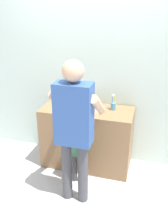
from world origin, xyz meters
TOP-DOWN VIEW (x-y plane):
  - ground_plane at (0.00, 0.00)m, footprint 14.00×14.00m
  - back_wall at (0.00, 0.62)m, footprint 4.40×0.08m
  - vanity_cabinet at (0.00, 0.30)m, footprint 1.22×0.54m
  - sink_basin at (0.00, 0.28)m, footprint 0.37×0.37m
  - faucet at (0.00, 0.50)m, footprint 0.18×0.14m
  - toothbrush_cup at (0.33, 0.38)m, footprint 0.07×0.07m
  - soap_bottle at (-0.35, 0.27)m, footprint 0.06×0.06m
  - child_toddler at (0.00, -0.10)m, footprint 0.27×0.27m
  - adult_parent at (0.06, -0.40)m, footprint 0.51×0.54m

SIDE VIEW (x-z plane):
  - ground_plane at x=0.00m, z-range 0.00..0.00m
  - vanity_cabinet at x=0.00m, z-range 0.00..0.86m
  - child_toddler at x=0.00m, z-range 0.09..0.98m
  - toothbrush_cup at x=0.33m, z-range 0.81..1.01m
  - sink_basin at x=0.00m, z-range 0.86..0.97m
  - soap_bottle at x=-0.35m, z-range 0.84..1.01m
  - faucet at x=0.00m, z-range 0.85..1.03m
  - adult_parent at x=0.06m, z-range 0.17..1.82m
  - back_wall at x=0.00m, z-range 0.00..2.70m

